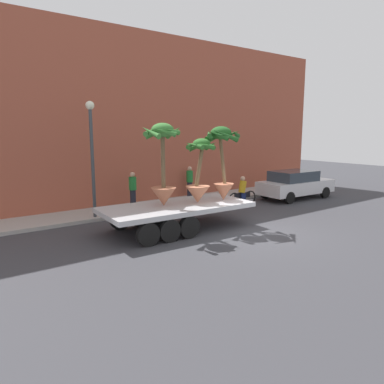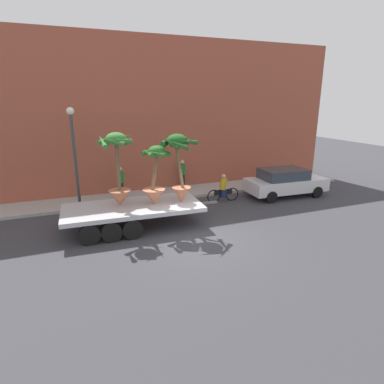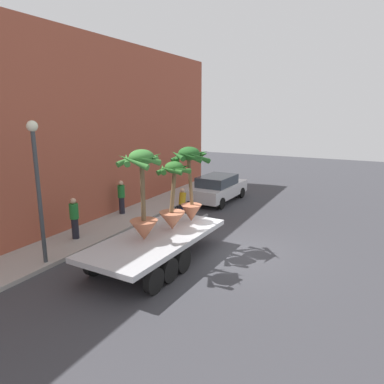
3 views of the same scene
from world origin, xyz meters
name	(u,v)px [view 3 (image 3 of 3)]	position (x,y,z in m)	size (l,w,h in m)	color
ground_plane	(233,251)	(0.00, 0.00, 0.00)	(60.00, 60.00, 0.00)	#38383D
sidewalk	(109,226)	(0.00, 6.10, 0.07)	(24.00, 2.20, 0.15)	#A39E99
building_facade	(75,132)	(0.00, 7.80, 4.34)	(24.00, 1.20, 8.69)	#9E4C38
flatbed_trailer	(153,244)	(-2.45, 2.05, 0.77)	(6.83, 2.80, 0.98)	#B7BABF
potted_palm_rear	(173,200)	(-1.25, 1.92, 2.10)	(1.34, 1.37, 2.52)	#C17251
potted_palm_middle	(143,196)	(-2.72, 2.21, 2.53)	(1.57, 1.53, 3.09)	#B26647
potted_palm_front	(190,180)	(-0.22, 1.73, 2.68)	(1.64, 1.72, 2.98)	#B26647
cyclist	(182,204)	(3.00, 3.87, 0.67)	(1.84, 0.35, 1.54)	black
parked_car	(218,188)	(6.73, 3.51, 0.83)	(4.61, 2.09, 1.58)	silver
pedestrian_near_gate	(121,196)	(1.69, 6.68, 1.04)	(0.36, 0.36, 1.71)	black
pedestrian_far_left	(74,218)	(-2.06, 6.10, 1.04)	(0.36, 0.36, 1.71)	black
street_lamp	(37,175)	(-4.27, 5.30, 3.23)	(0.36, 0.36, 4.83)	#383D42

